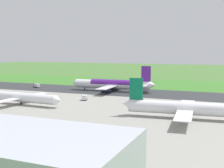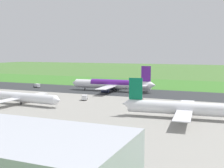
{
  "view_description": "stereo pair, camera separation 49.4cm",
  "coord_description": "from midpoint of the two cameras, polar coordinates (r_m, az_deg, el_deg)",
  "views": [
    {
      "loc": [
        -68.02,
        166.5,
        24.33
      ],
      "look_at": [
        1.1,
        0.0,
        4.5
      ],
      "focal_mm": 47.7,
      "sensor_mm": 36.0,
      "label": 1
    },
    {
      "loc": [
        -68.48,
        166.31,
        24.33
      ],
      "look_at": [
        1.1,
        0.0,
        4.5
      ],
      "focal_mm": 47.7,
      "sensor_mm": 36.0,
      "label": 2
    }
  ],
  "objects": [
    {
      "name": "ground_plane",
      "position": [
        181.5,
        0.4,
        -1.43
      ],
      "size": [
        800.0,
        800.0,
        0.0
      ],
      "primitive_type": "plane",
      "color": "#477233"
    },
    {
      "name": "service_truck_fuel",
      "position": [
        206.7,
        -14.13,
        -0.28
      ],
      "size": [
        6.21,
        4.41,
        2.65
      ],
      "color": "gray",
      "rests_on": "ground"
    },
    {
      "name": "runway_asphalt",
      "position": [
        181.49,
        0.4,
        -1.42
      ],
      "size": [
        600.0,
        35.68,
        0.06
      ],
      "primitive_type": "cube",
      "color": "#2D3033",
      "rests_on": "ground"
    },
    {
      "name": "airliner_parked_near",
      "position": [
        110.96,
        14.29,
        -4.51
      ],
      "size": [
        49.37,
        40.46,
        14.4
      ],
      "color": "white",
      "rests_on": "ground"
    },
    {
      "name": "service_car_followme",
      "position": [
        145.46,
        5.59,
        -3.04
      ],
      "size": [
        2.09,
        4.28,
        1.62
      ],
      "color": "#B21914",
      "rests_on": "ground"
    },
    {
      "name": "airliner_parked_mid",
      "position": [
        142.75,
        -17.08,
        -2.38
      ],
      "size": [
        44.13,
        36.08,
        12.89
      ],
      "color": "white",
      "rests_on": "ground"
    },
    {
      "name": "traffic_cone_orange",
      "position": [
        226.04,
        5.61,
        0.14
      ],
      "size": [
        0.4,
        0.4,
        0.55
      ],
      "primitive_type": "cone",
      "color": "orange",
      "rests_on": "ground"
    },
    {
      "name": "service_truck_baggage",
      "position": [
        149.63,
        -5.18,
        -2.56
      ],
      "size": [
        4.13,
        6.22,
        2.65
      ],
      "color": "gray",
      "rests_on": "ground"
    },
    {
      "name": "no_stopping_sign",
      "position": [
        222.38,
        6.69,
        0.39
      ],
      "size": [
        0.6,
        0.1,
        2.85
      ],
      "color": "slate",
      "rests_on": "ground"
    },
    {
      "name": "grass_verge_foreground",
      "position": [
        225.71,
        4.97,
        0.07
      ],
      "size": [
        600.0,
        80.0,
        0.04
      ],
      "primitive_type": "cube",
      "color": "#3C782B",
      "rests_on": "ground"
    },
    {
      "name": "airliner_main",
      "position": [
        181.26,
        0.19,
        -0.05
      ],
      "size": [
        54.12,
        44.26,
        15.88
      ],
      "color": "white",
      "rests_on": "ground"
    },
    {
      "name": "apron_concrete",
      "position": [
        132.42,
        -8.79,
        -4.37
      ],
      "size": [
        440.0,
        110.0,
        0.05
      ],
      "primitive_type": "cube",
      "color": "gray",
      "rests_on": "ground"
    }
  ]
}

